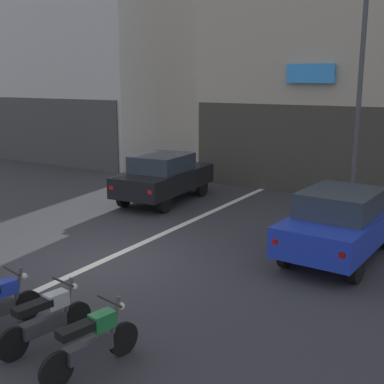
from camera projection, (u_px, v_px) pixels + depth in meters
The scene contains 8 objects.
ground_plane at pixel (101, 262), 11.42m from camera, with size 120.00×120.00×0.00m, color #333338.
lane_centre_line at pixel (224, 206), 16.41m from camera, with size 0.20×18.00×0.01m, color silver.
building_corner_left at pixel (100, 18), 27.10m from camera, with size 10.17×9.41×14.78m.
car_black_crossing_near at pixel (164, 176), 16.87m from camera, with size 2.04×4.21×1.64m.
car_blue_parked_kerbside at pixel (341, 221), 11.49m from camera, with size 2.02×4.21×1.64m.
street_lamp at pixel (361, 74), 14.02m from camera, with size 0.36×0.36×6.99m.
motorcycle_silver_row_centre at pixel (47, 318), 7.75m from camera, with size 0.55×1.66×0.98m.
motorcycle_green_row_right_mid at pixel (92, 341), 7.07m from camera, with size 0.56×1.65×0.98m.
Camera 1 is at (7.42, -8.11, 4.08)m, focal length 46.60 mm.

